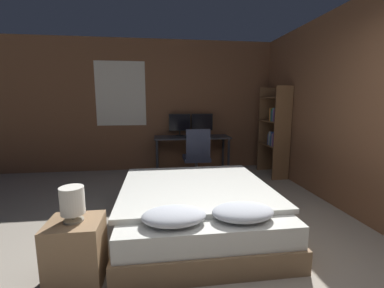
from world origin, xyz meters
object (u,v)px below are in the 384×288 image
(computer_mouse, at_px, (206,137))
(bookshelf, at_px, (276,128))
(bed, at_px, (197,208))
(desk, at_px, (192,141))
(keyboard, at_px, (193,137))
(monitor_right, at_px, (202,123))
(office_chair, at_px, (197,161))
(nightstand, at_px, (76,251))
(monitor_left, at_px, (180,123))
(bedside_lamp, at_px, (72,201))

(computer_mouse, xyz_separation_m, bookshelf, (1.29, -0.34, 0.19))
(bed, bearing_deg, desk, 83.61)
(keyboard, distance_m, bookshelf, 1.60)
(monitor_right, xyz_separation_m, office_chair, (-0.24, -0.85, -0.61))
(nightstand, distance_m, computer_mouse, 3.45)
(desk, height_order, monitor_left, monitor_left)
(keyboard, xyz_separation_m, computer_mouse, (0.26, 0.00, 0.01))
(monitor_left, bearing_deg, computer_mouse, -34.39)
(bedside_lamp, distance_m, computer_mouse, 3.41)
(keyboard, bearing_deg, desk, 90.00)
(monitor_left, bearing_deg, bed, -90.72)
(desk, bearing_deg, monitor_left, 143.91)
(nightstand, relative_size, computer_mouse, 7.42)
(monitor_right, relative_size, keyboard, 1.31)
(monitor_left, height_order, bookshelf, bookshelf)
(keyboard, bearing_deg, monitor_right, 55.29)
(bedside_lamp, xyz_separation_m, office_chair, (1.36, 2.49, -0.30))
(monitor_left, relative_size, keyboard, 1.31)
(bookshelf, bearing_deg, bed, -133.83)
(keyboard, xyz_separation_m, bookshelf, (1.55, -0.34, 0.20))
(keyboard, bearing_deg, bed, -96.87)
(bedside_lamp, relative_size, monitor_right, 0.61)
(monitor_left, xyz_separation_m, monitor_right, (0.48, 0.00, 0.00))
(office_chair, height_order, bookshelf, bookshelf)
(bedside_lamp, relative_size, keyboard, 0.80)
(monitor_right, height_order, office_chair, monitor_right)
(keyboard, height_order, computer_mouse, computer_mouse)
(desk, bearing_deg, computer_mouse, -32.79)
(monitor_left, xyz_separation_m, office_chair, (0.23, -0.85, -0.61))
(computer_mouse, bearing_deg, keyboard, 180.00)
(nightstand, bearing_deg, bed, 34.51)
(bed, height_order, desk, desk)
(bed, xyz_separation_m, computer_mouse, (0.53, 2.24, 0.51))
(desk, height_order, monitor_right, monitor_right)
(desk, relative_size, bookshelf, 0.89)
(nightstand, relative_size, monitor_right, 1.14)
(monitor_left, relative_size, bookshelf, 0.26)
(bed, relative_size, monitor_right, 4.30)
(bed, distance_m, keyboard, 2.32)
(monitor_left, xyz_separation_m, bookshelf, (1.79, -0.69, -0.05))
(monitor_right, height_order, computer_mouse, monitor_right)
(nightstand, distance_m, monitor_right, 3.78)
(bed, xyz_separation_m, bedside_lamp, (-1.10, -0.75, 0.44))
(bedside_lamp, xyz_separation_m, computer_mouse, (1.63, 3.00, 0.07))
(bed, xyz_separation_m, bookshelf, (1.82, 1.90, 0.71))
(bedside_lamp, bearing_deg, office_chair, 61.30)
(bed, relative_size, computer_mouse, 27.94)
(nightstand, bearing_deg, bookshelf, 42.27)
(bed, relative_size, bookshelf, 1.13)
(desk, height_order, computer_mouse, computer_mouse)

